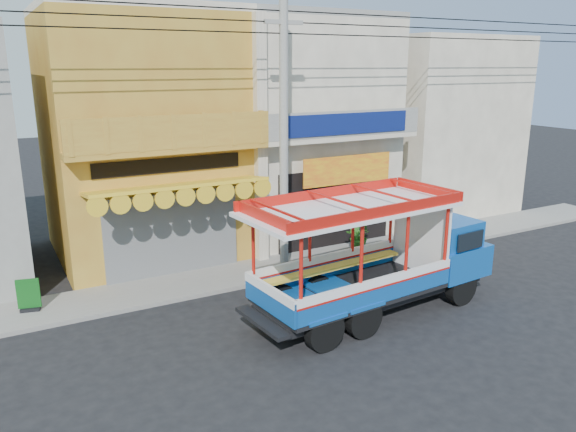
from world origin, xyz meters
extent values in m
plane|color=black|center=(0.00, 0.00, 0.00)|extent=(90.00, 90.00, 0.00)
cube|color=slate|center=(0.00, 4.00, 0.06)|extent=(30.00, 2.00, 0.12)
cube|color=#AC7526|center=(-4.00, 8.00, 4.00)|extent=(6.00, 6.00, 8.00)
cube|color=#595B5E|center=(-4.00, 4.98, 1.40)|extent=(4.20, 0.10, 2.60)
cube|color=yellow|center=(-4.00, 4.25, 3.05)|extent=(5.20, 1.50, 0.31)
cube|color=#AC7526|center=(-4.00, 4.65, 4.05)|extent=(6.00, 0.70, 0.18)
cube|color=#AC7526|center=(-4.00, 4.35, 4.60)|extent=(6.00, 0.12, 0.95)
cube|color=black|center=(-4.00, 4.97, 3.55)|extent=(4.50, 0.04, 0.45)
cube|color=#B1A691|center=(-4.00, 8.00, 8.12)|extent=(6.00, 6.00, 0.24)
cube|color=#B1A691|center=(2.00, 8.00, 4.00)|extent=(6.00, 6.00, 8.00)
cube|color=black|center=(2.00, 4.98, 1.50)|extent=(4.60, 0.12, 2.80)
cube|color=yellow|center=(2.30, 4.70, 2.90)|extent=(3.60, 0.05, 1.00)
cube|color=#B1A691|center=(2.00, 4.65, 4.05)|extent=(6.00, 0.70, 0.18)
cube|color=gray|center=(2.00, 4.35, 4.55)|extent=(6.00, 0.12, 0.85)
cube|color=navy|center=(2.00, 4.28, 4.55)|extent=(4.80, 0.06, 0.70)
cube|color=gray|center=(2.00, 8.00, 8.12)|extent=(6.00, 6.00, 0.24)
cube|color=#B1A691|center=(-1.00, 4.85, 4.00)|extent=(0.35, 0.30, 8.00)
cube|color=#B1A691|center=(9.00, 8.00, 3.80)|extent=(6.00, 6.00, 7.60)
cylinder|color=gray|center=(-1.00, 3.30, 4.50)|extent=(0.26, 0.26, 9.00)
cube|color=gray|center=(-1.00, 3.30, 7.60)|extent=(1.20, 0.12, 0.12)
cylinder|color=black|center=(0.00, 3.30, 7.30)|extent=(28.00, 0.04, 0.04)
cylinder|color=black|center=(0.00, 3.30, 7.60)|extent=(28.00, 0.04, 0.04)
cylinder|color=black|center=(0.00, 3.30, 7.90)|extent=(28.00, 0.04, 0.04)
cylinder|color=black|center=(2.30, -0.90, 0.49)|extent=(1.01, 0.36, 0.99)
cylinder|color=black|center=(2.15, 0.96, 0.49)|extent=(1.01, 0.36, 0.99)
cylinder|color=black|center=(-1.24, -1.20, 0.49)|extent=(1.01, 0.36, 0.99)
cylinder|color=black|center=(-1.39, 0.67, 0.49)|extent=(1.01, 0.36, 0.99)
cylinder|color=black|center=(-2.42, -1.29, 0.49)|extent=(1.01, 0.36, 0.99)
cylinder|color=black|center=(-2.57, 0.58, 0.49)|extent=(1.01, 0.36, 0.99)
cube|color=black|center=(-0.13, -0.16, 0.59)|extent=(6.74, 2.17, 0.28)
cube|color=blue|center=(2.42, 0.05, 1.13)|extent=(1.95, 2.31, 0.89)
cube|color=blue|center=(2.28, 0.03, 1.92)|extent=(1.54, 2.10, 0.74)
cube|color=black|center=(2.96, 0.09, 1.87)|extent=(0.20, 1.74, 0.54)
cube|color=black|center=(-0.94, -0.23, 0.79)|extent=(5.05, 2.57, 0.12)
cube|color=blue|center=(-0.86, -1.27, 1.13)|extent=(4.87, 0.48, 0.59)
cube|color=white|center=(-0.86, -1.27, 1.40)|extent=(4.87, 0.49, 0.22)
cube|color=blue|center=(-1.03, 0.81, 1.13)|extent=(4.87, 0.48, 0.59)
cube|color=white|center=(-1.03, 0.81, 1.40)|extent=(4.87, 0.49, 0.22)
cylinder|color=red|center=(-3.15, -1.44, 2.22)|extent=(0.10, 0.10, 1.58)
cylinder|color=red|center=(-3.31, 0.60, 2.22)|extent=(0.10, 0.10, 1.58)
cube|color=white|center=(1.51, -0.03, 1.90)|extent=(0.24, 2.00, 2.22)
cube|color=white|center=(-1.04, -0.24, 3.01)|extent=(5.66, 2.86, 0.10)
cube|color=red|center=(-1.04, -0.24, 3.19)|extent=(5.45, 2.75, 0.26)
cube|color=black|center=(-8.25, 4.12, 0.16)|extent=(0.54, 0.37, 0.09)
cube|color=#0E4F15|center=(-8.25, 4.12, 0.61)|extent=(0.58, 0.20, 0.80)
imported|color=#255E1B|center=(2.38, 4.06, 0.63)|extent=(1.21, 1.19, 1.02)
imported|color=#255E1B|center=(2.26, 3.96, 0.60)|extent=(0.68, 0.65, 0.96)
imported|color=#255E1B|center=(4.84, 4.02, 0.58)|extent=(0.72, 0.72, 0.93)
camera|label=1|loc=(-8.86, -11.26, 6.46)|focal=35.00mm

